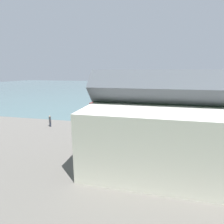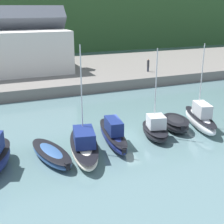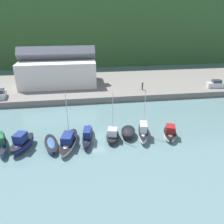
{
  "view_description": "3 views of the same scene",
  "coord_description": "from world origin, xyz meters",
  "px_view_note": "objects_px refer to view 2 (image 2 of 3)",
  "views": [
    {
      "loc": [
        -4.92,
        48.95,
        11.89
      ],
      "look_at": [
        4.58,
        6.38,
        1.66
      ],
      "focal_mm": 28.0,
      "sensor_mm": 36.0,
      "label": 1
    },
    {
      "loc": [
        -12.04,
        -25.01,
        11.96
      ],
      "look_at": [
        0.1,
        3.76,
        1.31
      ],
      "focal_mm": 50.0,
      "sensor_mm": 36.0,
      "label": 2
    },
    {
      "loc": [
        -2.35,
        -33.18,
        19.63
      ],
      "look_at": [
        3.6,
        7.31,
        1.44
      ],
      "focal_mm": 35.0,
      "sensor_mm": 36.0,
      "label": 3
    }
  ],
  "objects_px": {
    "moored_boat_2": "(51,154)",
    "moored_boat_5": "(155,129)",
    "person_on_quay": "(148,65)",
    "moored_boat_6": "(176,123)",
    "moored_boat_3": "(84,145)",
    "moored_boat_7": "(200,119)",
    "moored_boat_4": "(113,134)"
  },
  "relations": [
    {
      "from": "moored_boat_2",
      "to": "moored_boat_5",
      "type": "height_order",
      "value": "moored_boat_5"
    },
    {
      "from": "person_on_quay",
      "to": "moored_boat_6",
      "type": "bearing_deg",
      "value": -111.82
    },
    {
      "from": "moored_boat_6",
      "to": "person_on_quay",
      "type": "relative_size",
      "value": 2.18
    },
    {
      "from": "moored_boat_6",
      "to": "moored_boat_3",
      "type": "bearing_deg",
      "value": -155.44
    },
    {
      "from": "moored_boat_3",
      "to": "moored_boat_6",
      "type": "height_order",
      "value": "moored_boat_3"
    },
    {
      "from": "moored_boat_6",
      "to": "moored_boat_7",
      "type": "xyz_separation_m",
      "value": [
        2.56,
        -0.54,
        0.33
      ]
    },
    {
      "from": "person_on_quay",
      "to": "moored_boat_4",
      "type": "bearing_deg",
      "value": -126.02
    },
    {
      "from": "moored_boat_6",
      "to": "person_on_quay",
      "type": "distance_m",
      "value": 22.35
    },
    {
      "from": "moored_boat_7",
      "to": "person_on_quay",
      "type": "distance_m",
      "value": 22.03
    },
    {
      "from": "moored_boat_6",
      "to": "person_on_quay",
      "type": "height_order",
      "value": "person_on_quay"
    },
    {
      "from": "moored_boat_5",
      "to": "person_on_quay",
      "type": "distance_m",
      "value": 24.32
    },
    {
      "from": "moored_boat_7",
      "to": "moored_boat_4",
      "type": "bearing_deg",
      "value": -164.91
    },
    {
      "from": "moored_boat_3",
      "to": "moored_boat_5",
      "type": "height_order",
      "value": "moored_boat_3"
    },
    {
      "from": "moored_boat_7",
      "to": "person_on_quay",
      "type": "relative_size",
      "value": 3.99
    },
    {
      "from": "moored_boat_5",
      "to": "moored_boat_4",
      "type": "bearing_deg",
      "value": -171.92
    },
    {
      "from": "person_on_quay",
      "to": "moored_boat_5",
      "type": "bearing_deg",
      "value": -117.42
    },
    {
      "from": "moored_boat_3",
      "to": "moored_boat_7",
      "type": "xyz_separation_m",
      "value": [
        12.82,
        1.12,
        0.18
      ]
    },
    {
      "from": "moored_boat_7",
      "to": "moored_boat_6",
      "type": "bearing_deg",
      "value": -176.51
    },
    {
      "from": "moored_boat_3",
      "to": "moored_boat_5",
      "type": "bearing_deg",
      "value": 18.21
    },
    {
      "from": "moored_boat_2",
      "to": "moored_boat_3",
      "type": "xyz_separation_m",
      "value": [
        2.78,
        -0.06,
        0.34
      ]
    },
    {
      "from": "moored_boat_2",
      "to": "moored_boat_3",
      "type": "distance_m",
      "value": 2.8
    },
    {
      "from": "moored_boat_3",
      "to": "moored_boat_5",
      "type": "distance_m",
      "value": 7.41
    },
    {
      "from": "moored_boat_4",
      "to": "moored_boat_6",
      "type": "relative_size",
      "value": 1.66
    },
    {
      "from": "moored_boat_4",
      "to": "moored_boat_5",
      "type": "relative_size",
      "value": 0.91
    },
    {
      "from": "moored_boat_3",
      "to": "person_on_quay",
      "type": "xyz_separation_m",
      "value": [
        18.53,
        22.33,
        1.77
      ]
    },
    {
      "from": "moored_boat_2",
      "to": "moored_boat_5",
      "type": "bearing_deg",
      "value": -8.57
    },
    {
      "from": "moored_boat_4",
      "to": "moored_boat_7",
      "type": "xyz_separation_m",
      "value": [
        9.67,
        -0.06,
        0.16
      ]
    },
    {
      "from": "moored_boat_3",
      "to": "moored_boat_7",
      "type": "bearing_deg",
      "value": 16.93
    },
    {
      "from": "moored_boat_6",
      "to": "moored_boat_7",
      "type": "distance_m",
      "value": 2.64
    },
    {
      "from": "moored_boat_4",
      "to": "person_on_quay",
      "type": "relative_size",
      "value": 3.61
    },
    {
      "from": "moored_boat_3",
      "to": "moored_boat_7",
      "type": "relative_size",
      "value": 1.07
    },
    {
      "from": "moored_boat_2",
      "to": "person_on_quay",
      "type": "relative_size",
      "value": 2.96
    }
  ]
}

